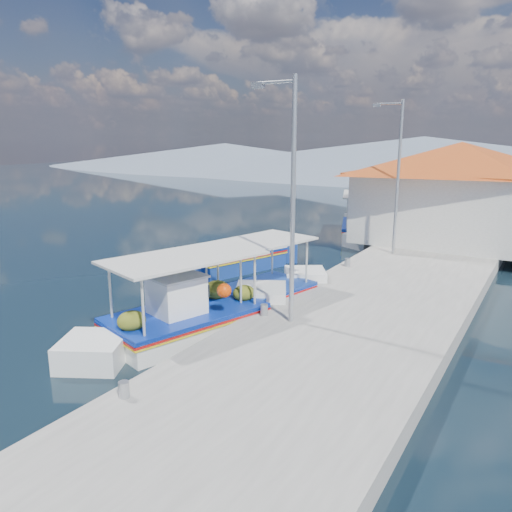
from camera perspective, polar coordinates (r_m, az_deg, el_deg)
The scene contains 10 objects.
ground at distance 14.32m, azimuth -16.70°, elevation -8.01°, with size 160.00×160.00×0.00m, color black.
quay at distance 16.10m, azimuth 14.75°, elevation -4.54°, with size 5.00×44.00×0.50m, color #ACA8A1.
bollards at distance 16.00m, azimuth 6.84°, elevation -2.80°, with size 0.20×17.20×0.30m.
main_caique at distance 13.35m, azimuth -7.82°, elevation -7.01°, with size 3.46×6.92×2.38m.
caique_green_canopy at distance 15.28m, azimuth 0.32°, elevation -4.66°, with size 2.78×6.10×2.34m.
caique_blue_hull at distance 19.85m, azimuth -2.41°, elevation -0.47°, with size 3.44×6.54×1.23m.
caique_far at distance 26.65m, azimuth 12.19°, elevation 3.11°, with size 3.70×6.74×2.52m.
harbor_building at distance 24.20m, azimuth 22.06°, elevation 6.95°, with size 10.49×10.49×4.40m.
lamp_post_near at distance 12.20m, azimuth 3.88°, elevation 7.56°, with size 1.21×0.14×6.00m.
lamp_post_far at distance 20.58m, azimuth 15.71°, elevation 9.47°, with size 1.21×0.14×6.00m.
Camera 1 is at (10.11, -8.77, 5.09)m, focal length 35.03 mm.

